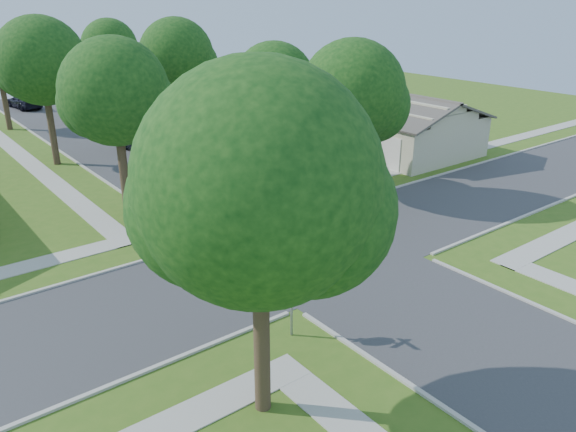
% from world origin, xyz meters
% --- Properties ---
extents(ground, '(100.00, 100.00, 0.00)m').
position_xyz_m(ground, '(0.00, 0.00, 0.00)').
color(ground, '#3B601A').
rests_on(ground, ground).
extents(road_ns, '(7.00, 100.00, 0.02)m').
position_xyz_m(road_ns, '(0.00, 0.00, 0.00)').
color(road_ns, '#333335').
rests_on(road_ns, ground).
extents(sidewalk_ne, '(1.20, 40.00, 0.04)m').
position_xyz_m(sidewalk_ne, '(6.10, 26.00, 0.02)').
color(sidewalk_ne, '#9E9B91').
rests_on(sidewalk_ne, ground).
extents(sidewalk_nw, '(1.20, 40.00, 0.04)m').
position_xyz_m(sidewalk_nw, '(-6.10, 26.00, 0.02)').
color(sidewalk_nw, '#9E9B91').
rests_on(sidewalk_nw, ground).
extents(driveway, '(8.80, 3.60, 0.05)m').
position_xyz_m(driveway, '(7.90, 7.10, 0.03)').
color(driveway, '#9E9B91').
rests_on(driveway, ground).
extents(stop_sign_sw, '(1.05, 0.80, 2.98)m').
position_xyz_m(stop_sign_sw, '(-4.70, -4.70, 2.03)').
color(stop_sign_sw, gray).
rests_on(stop_sign_sw, ground).
extents(stop_sign_ne, '(1.05, 0.80, 2.98)m').
position_xyz_m(stop_sign_ne, '(4.70, 4.70, 2.03)').
color(stop_sign_ne, gray).
rests_on(stop_sign_ne, ground).
extents(tree_e_near, '(4.97, 4.80, 8.28)m').
position_xyz_m(tree_e_near, '(4.75, 9.01, 5.64)').
color(tree_e_near, '#38281C').
rests_on(tree_e_near, ground).
extents(tree_e_mid, '(5.59, 5.40, 9.21)m').
position_xyz_m(tree_e_mid, '(4.76, 21.01, 6.25)').
color(tree_e_mid, '#38281C').
rests_on(tree_e_mid, ground).
extents(tree_e_far, '(5.17, 5.00, 8.72)m').
position_xyz_m(tree_e_far, '(4.75, 34.01, 5.98)').
color(tree_e_far, '#38281C').
rests_on(tree_e_far, ground).
extents(tree_w_near, '(5.38, 5.20, 8.97)m').
position_xyz_m(tree_w_near, '(-4.64, 9.01, 6.12)').
color(tree_w_near, '#38281C').
rests_on(tree_w_near, ground).
extents(tree_w_mid, '(5.80, 5.60, 9.56)m').
position_xyz_m(tree_w_mid, '(-4.64, 21.01, 6.49)').
color(tree_w_mid, '#38281C').
rests_on(tree_w_mid, ground).
extents(tree_sw_corner, '(6.21, 6.00, 9.55)m').
position_xyz_m(tree_sw_corner, '(-7.44, -6.99, 6.26)').
color(tree_sw_corner, '#38281C').
rests_on(tree_sw_corner, ground).
extents(tree_ne_corner, '(5.80, 5.60, 8.66)m').
position_xyz_m(tree_ne_corner, '(6.36, 4.21, 5.59)').
color(tree_ne_corner, '#38281C').
rests_on(tree_ne_corner, ground).
extents(house_ne_near, '(8.42, 13.60, 4.23)m').
position_xyz_m(house_ne_near, '(15.99, 11.00, 1.52)').
color(house_ne_near, '#B4AC8E').
rests_on(house_ne_near, ground).
extents(house_ne_far, '(8.42, 13.60, 4.23)m').
position_xyz_m(house_ne_far, '(15.99, 29.00, 1.52)').
color(house_ne_far, '#B4AC8E').
rests_on(house_ne_far, ground).
extents(car_driveway, '(4.96, 2.20, 1.58)m').
position_xyz_m(car_driveway, '(11.50, 8.70, 0.79)').
color(car_driveway, '#551511').
rests_on(car_driveway, ground).
extents(car_curb_east, '(2.17, 4.32, 1.41)m').
position_xyz_m(car_curb_east, '(1.20, 20.68, 0.71)').
color(car_curb_east, black).
rests_on(car_curb_east, ground).
extents(car_curb_west, '(2.69, 5.28, 1.47)m').
position_xyz_m(car_curb_west, '(-1.20, 43.09, 0.73)').
color(car_curb_west, black).
rests_on(car_curb_west, ground).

